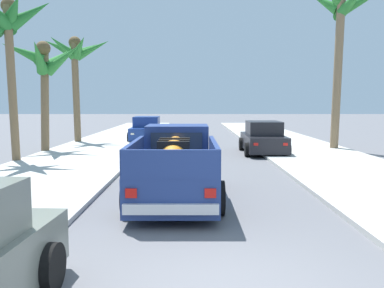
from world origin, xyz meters
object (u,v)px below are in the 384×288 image
Objects in this scene: car_left_near at (145,130)px; palm_tree_left_back at (4,24)px; car_left_mid at (261,138)px; palm_tree_left_mid at (74,56)px; palm_tree_left_fore at (42,64)px; pickup_truck at (174,167)px; palm_tree_right_mid at (340,21)px.

palm_tree_left_back is (-4.34, -9.79, 4.75)m from car_left_near.
palm_tree_left_mid is at bearing 154.77° from car_left_mid.
palm_tree_left_mid is (0.36, 4.39, 0.81)m from palm_tree_left_fore.
palm_tree_left_back reaches higher than palm_tree_left_fore.
car_left_mid is at bearing 68.37° from pickup_truck.
palm_tree_left_fore is at bearing -94.74° from palm_tree_left_mid.
palm_tree_left_back is (-0.47, -8.17, 0.39)m from palm_tree_left_mid.
palm_tree_right_mid is at bearing -27.39° from car_left_near.
palm_tree_right_mid is at bearing 17.26° from palm_tree_left_back.
car_left_mid is 12.09m from palm_tree_left_back.
car_left_mid is 0.69× the size of palm_tree_left_mid.
palm_tree_left_back reaches higher than pickup_truck.
palm_tree_right_mid reaches higher than car_left_near.
palm_tree_left_back reaches higher than car_left_mid.
palm_tree_left_mid is (-6.30, 14.39, 4.26)m from pickup_truck.
palm_tree_left_back reaches higher than car_left_near.
palm_tree_left_mid is at bearing -157.28° from car_left_near.
car_left_near is at bearing 22.72° from palm_tree_left_mid.
palm_tree_left_back is (-10.59, -3.41, 4.75)m from car_left_mid.
palm_tree_right_mid is (14.42, 0.73, 2.16)m from palm_tree_left_fore.
palm_tree_right_mid is 15.25m from palm_tree_left_back.
palm_tree_left_mid reaches higher than palm_tree_left_fore.
car_left_near is at bearing 98.63° from pickup_truck.
palm_tree_left_fore is (-6.66, 10.00, 3.45)m from pickup_truck.
palm_tree_right_mid reaches higher than pickup_truck.
pickup_truck is at bearing -111.63° from car_left_mid.
car_left_mid is 0.66× the size of palm_tree_left_back.
car_left_mid is at bearing -2.06° from palm_tree_left_fore.
car_left_mid is 0.80× the size of palm_tree_left_fore.
pickup_truck is 0.97× the size of palm_tree_left_fore.
car_left_near is 11.72m from palm_tree_left_back.
palm_tree_left_fore reaches higher than car_left_near.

